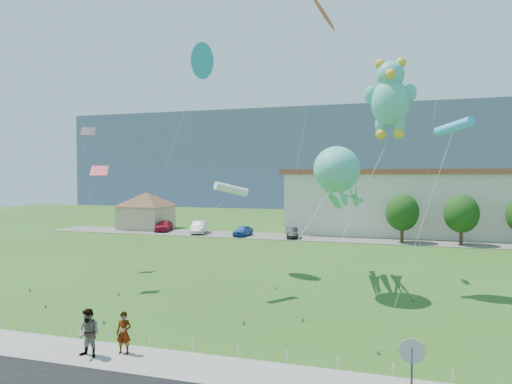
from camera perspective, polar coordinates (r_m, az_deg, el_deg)
ground at (r=21.78m, az=-8.92°, el=-17.76°), size 160.00×160.00×0.00m
sidewalk at (r=19.48m, az=-12.63°, el=-20.07°), size 80.00×2.50×0.10m
parking_strip at (r=54.71m, az=7.16°, el=-5.71°), size 70.00×6.00×0.06m
hill_ridge at (r=138.87m, az=12.96°, el=4.07°), size 160.00×50.00×25.00m
pavilion at (r=65.50m, az=-13.57°, el=-1.85°), size 9.20×9.20×5.00m
stop_sign at (r=15.31m, az=18.90°, el=-19.10°), size 0.80×0.07×2.50m
rope_fence at (r=20.60m, az=-10.56°, el=-18.21°), size 26.05×0.05×0.50m
tree_near at (r=52.65m, az=17.80°, el=-2.42°), size 3.60×3.60×5.47m
tree_mid at (r=53.12m, az=24.29°, el=-2.46°), size 3.60×3.60×5.47m
pedestrian_left at (r=20.21m, az=-16.19°, el=-16.54°), size 0.69×0.51×1.71m
pedestrian_right at (r=20.24m, az=-20.17°, el=-16.23°), size 0.99×0.79×1.93m
parked_car_red at (r=61.81m, az=-11.44°, el=-4.13°), size 2.72×4.60×1.47m
parked_car_silver at (r=58.73m, az=-7.14°, el=-4.39°), size 2.84×4.98×1.55m
parked_car_blue at (r=55.79m, az=-1.64°, el=-4.87°), size 1.85×3.80×1.25m
parked_car_black at (r=54.26m, az=4.52°, el=-5.08°), size 2.14×3.93×1.23m
octopus_kite at (r=29.84m, az=10.30°, el=1.46°), size 5.19×13.78×9.20m
teddy_bear_kite at (r=31.06m, az=16.42°, el=11.38°), size 5.76×9.22×14.89m
small_kite_cyan at (r=26.27m, az=23.40°, el=7.31°), size 3.85×8.04×10.39m
small_kite_pink at (r=31.48m, az=-19.50°, el=1.18°), size 1.29×5.85×8.15m
small_kite_black at (r=38.42m, az=-20.85°, el=5.29°), size 2.06×8.58×11.38m
small_kite_blue at (r=37.45m, az=-6.94°, el=15.40°), size 2.54×10.12×17.13m
small_kite_white at (r=28.13m, az=-3.22°, el=0.24°), size 4.46×8.39×6.98m
small_kite_orange at (r=37.56m, az=8.32°, el=20.61°), size 3.00×7.67×20.58m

